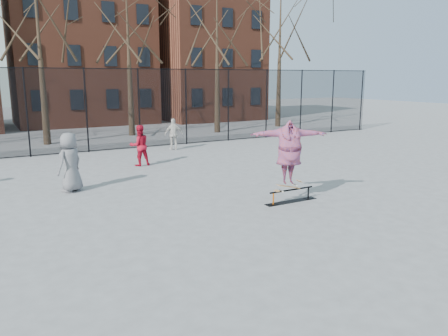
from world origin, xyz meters
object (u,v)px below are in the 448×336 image
bystander_red (140,145)px  bystander_white (174,134)px  bystander_grey (70,162)px  skate_rail (291,197)px  skateboard (288,188)px  skater (289,155)px

bystander_red → bystander_white: bystander_red is taller
bystander_grey → skate_rail: bearing=103.0°
bystander_grey → bystander_white: bystander_grey is taller
skateboard → bystander_red: bystander_red is taller
bystander_white → bystander_grey: bearing=61.7°
bystander_grey → bystander_red: bystander_grey is taller
skateboard → bystander_white: (0.81, 10.26, 0.35)m
skate_rail → bystander_red: bystander_red is taller
bystander_red → bystander_white: bearing=-132.9°
bystander_red → bystander_white: 4.09m
skater → bystander_grey: (-5.21, 4.39, -0.45)m
skater → bystander_grey: 6.83m
skater → bystander_white: bearing=106.4°
skate_rail → bystander_white: (0.69, 10.26, 0.63)m
skater → bystander_white: size_ratio=1.44×
bystander_grey → bystander_red: bearing=-176.0°
bystander_white → skater: bearing=102.9°
skater → bystander_red: (-1.98, 7.26, -0.56)m
bystander_grey → bystander_white: size_ratio=1.21×
skate_rail → bystander_white: bearing=86.2°
skater → bystander_red: 7.54m
bystander_red → bystander_white: size_ratio=1.07×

